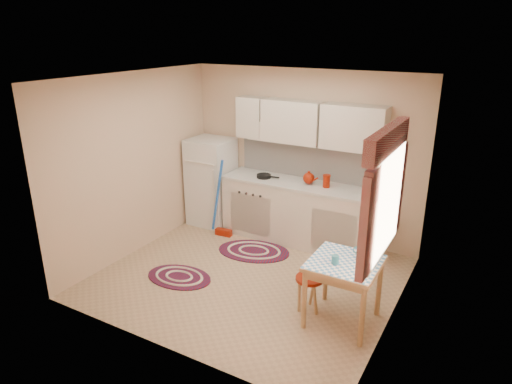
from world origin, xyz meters
The scene contains 14 objects.
room_shell centered at (0.16, 0.24, 1.60)m, with size 3.64×3.60×2.52m.
fridge centered at (-1.43, 1.25, 0.70)m, with size 0.65×0.60×1.40m, color silver.
broom centered at (-0.98, 0.90, 0.60)m, with size 0.28×0.12×1.20m, color blue, non-canonical shape.
base_cabinets centered at (0.06, 1.30, 0.44)m, with size 2.25×0.60×0.88m, color beige.
countertop centered at (0.06, 1.30, 0.90)m, with size 2.27×0.62×0.04m, color #BBB9B1.
frying_pan centered at (-0.47, 1.25, 0.94)m, with size 0.21×0.21×0.05m, color black.
red_kettle centered at (0.23, 1.30, 1.01)m, with size 0.18×0.16×0.18m, color maroon, non-canonical shape.
red_canister centered at (0.50, 1.30, 1.00)m, with size 0.10×0.10×0.16m, color maroon.
table centered at (1.34, -0.30, 0.36)m, with size 0.72×0.72×0.72m, color tan.
stool centered at (0.95, -0.29, 0.21)m, with size 0.31×0.31×0.42m, color maroon.
coffee_pot centered at (1.49, -0.18, 0.86)m, with size 0.14×0.12×0.27m, color teal, non-canonical shape.
mug centered at (1.27, -0.40, 0.77)m, with size 0.08×0.08×0.10m, color teal.
rug_center centered at (-0.30, 0.65, 0.01)m, with size 1.04×0.69×0.02m, color maroon, non-canonical shape.
rug_left centered at (-0.77, -0.45, 0.01)m, with size 0.87×0.58×0.02m, color maroon, non-canonical shape.
Camera 1 is at (2.62, -4.44, 3.01)m, focal length 32.00 mm.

